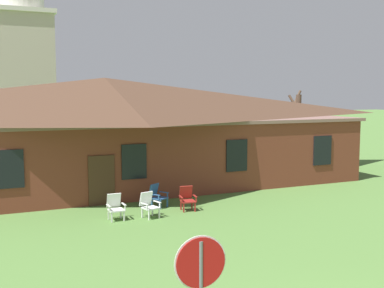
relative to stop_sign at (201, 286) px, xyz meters
The scene contains 8 objects.
brick_building 18.54m from the stop_sign, 80.62° to the left, with size 25.94×10.40×5.45m.
dome_tower 37.97m from the stop_sign, 89.10° to the left, with size 5.18×5.18×17.30m.
stop_sign is the anchor object (origin of this frame).
lawn_chair_by_porch 11.00m from the stop_sign, 81.92° to the left, with size 0.65×0.67×0.96m.
lawn_chair_near_door 11.04m from the stop_sign, 75.36° to the left, with size 0.74×0.79×0.96m.
lawn_chair_left_end 12.64m from the stop_sign, 73.28° to the left, with size 0.84×0.87×0.96m.
lawn_chair_middle 12.03m from the stop_sign, 67.70° to the left, with size 0.70×0.74×0.96m.
bare_tree_beside_building 25.99m from the stop_sign, 50.67° to the left, with size 1.31×1.31×4.87m.
Camera 1 is at (-5.85, -5.92, 4.65)m, focal length 44.56 mm.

